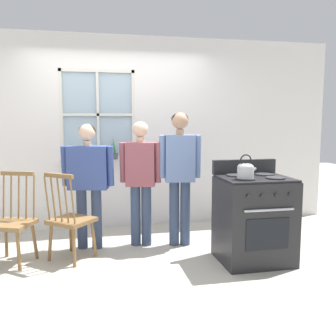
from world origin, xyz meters
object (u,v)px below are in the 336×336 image
(kettle, at_px, (246,170))
(chair_near_wall, at_px, (12,223))
(stove, at_px, (254,218))
(chair_by_window, at_px, (70,221))
(person_adult_right, at_px, (180,166))
(person_teen_center, at_px, (141,173))
(person_elderly_left, at_px, (88,174))
(potted_plant, at_px, (113,153))

(kettle, bearing_deg, chair_near_wall, 165.79)
(chair_near_wall, xyz_separation_m, stove, (2.55, -0.47, 0.03))
(chair_by_window, distance_m, kettle, 1.96)
(person_adult_right, bearing_deg, person_teen_center, 176.85)
(chair_by_window, xyz_separation_m, chair_near_wall, (-0.60, 0.02, 0.00))
(chair_by_window, relative_size, person_adult_right, 0.60)
(kettle, bearing_deg, person_elderly_left, 149.87)
(chair_near_wall, xyz_separation_m, person_teen_center, (1.42, 0.30, 0.45))
(person_teen_center, bearing_deg, stove, -20.70)
(person_adult_right, height_order, kettle, person_adult_right)
(chair_near_wall, bearing_deg, chair_by_window, 19.06)
(person_teen_center, relative_size, potted_plant, 4.59)
(person_adult_right, relative_size, kettle, 6.56)
(kettle, bearing_deg, person_teen_center, 136.76)
(chair_by_window, relative_size, stove, 0.90)
(person_adult_right, xyz_separation_m, stove, (0.66, -0.68, -0.50))
(chair_by_window, bearing_deg, person_elderly_left, -81.16)
(person_teen_center, bearing_deg, potted_plant, 122.20)
(chair_by_window, bearing_deg, potted_plant, -75.12)
(person_elderly_left, bearing_deg, person_teen_center, 11.17)
(chair_near_wall, distance_m, potted_plant, 1.73)
(person_teen_center, bearing_deg, chair_by_window, -145.07)
(chair_near_wall, xyz_separation_m, potted_plant, (1.14, 1.13, 0.63))
(person_adult_right, bearing_deg, person_elderly_left, -177.52)
(stove, height_order, kettle, kettle)
(person_elderly_left, bearing_deg, potted_plant, 79.92)
(person_adult_right, relative_size, potted_plant, 4.92)
(chair_by_window, distance_m, person_elderly_left, 0.60)
(person_elderly_left, relative_size, person_adult_right, 0.92)
(person_elderly_left, xyz_separation_m, person_adult_right, (1.08, -0.11, 0.08))
(person_elderly_left, height_order, person_teen_center, person_teen_center)
(chair_near_wall, bearing_deg, person_elderly_left, 42.46)
(person_adult_right, xyz_separation_m, kettle, (0.49, -0.81, 0.05))
(kettle, bearing_deg, stove, 38.13)
(chair_by_window, xyz_separation_m, person_elderly_left, (0.20, 0.33, 0.46))
(chair_near_wall, distance_m, person_adult_right, 1.97)
(person_teen_center, height_order, potted_plant, person_teen_center)
(person_elderly_left, bearing_deg, chair_by_window, -108.79)
(person_adult_right, xyz_separation_m, potted_plant, (-0.74, 0.92, 0.09))
(person_teen_center, distance_m, person_adult_right, 0.48)
(chair_near_wall, height_order, person_adult_right, person_adult_right)
(person_elderly_left, xyz_separation_m, stove, (1.74, -0.78, -0.43))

